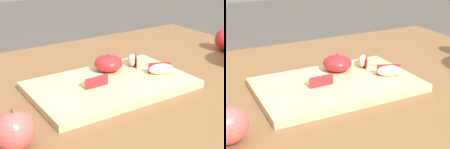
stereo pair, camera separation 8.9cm
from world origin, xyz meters
TOP-DOWN VIEW (x-y plane):
  - dining_table at (0.00, 0.00)m, footprint 1.35×0.88m
  - cutting_board at (0.00, -0.04)m, footprint 0.44×0.27m
  - apple_half_skin_up at (0.04, 0.03)m, footprint 0.09×0.09m
  - apple_wedge_middle at (-0.05, -0.04)m, footprint 0.07×0.03m
  - apple_wedge_back at (0.13, 0.03)m, footprint 0.06×0.07m
  - apple_wedge_front at (0.15, -0.07)m, footprint 0.08×0.05m
  - whole_apple_pink_lady at (-0.31, -0.18)m, footprint 0.08×0.08m

SIDE VIEW (x-z plane):
  - dining_table at x=0.00m, z-range 0.27..1.01m
  - cutting_board at x=0.00m, z-range 0.74..0.76m
  - apple_wedge_middle at x=-0.05m, z-range 0.76..0.79m
  - apple_wedge_back at x=0.13m, z-range 0.76..0.79m
  - apple_wedge_front at x=0.15m, z-range 0.76..0.79m
  - whole_apple_pink_lady at x=-0.31m, z-range 0.74..0.82m
  - apple_half_skin_up at x=0.04m, z-range 0.76..0.81m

